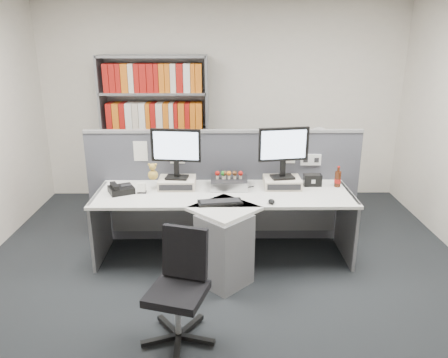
{
  "coord_description": "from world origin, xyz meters",
  "views": [
    {
      "loc": [
        -0.04,
        -3.28,
        2.23
      ],
      "look_at": [
        0.0,
        0.65,
        0.92
      ],
      "focal_mm": 34.57,
      "sensor_mm": 36.0,
      "label": 1
    }
  ],
  "objects_px": {
    "monitor_left": "(176,149)",
    "monitor_right": "(284,148)",
    "desk_calendar": "(142,189)",
    "shelving_unit": "(156,133)",
    "filing_cabinet": "(315,188)",
    "speaker": "(312,180)",
    "mouse": "(271,202)",
    "cola_bottle": "(338,179)",
    "desktop_pc": "(229,183)",
    "desk_phone": "(121,189)",
    "office_chair": "(180,284)",
    "keyboard": "(220,202)",
    "desk": "(224,225)",
    "desk_fan": "(318,140)"
  },
  "relations": [
    {
      "from": "monitor_left",
      "to": "monitor_right",
      "type": "height_order",
      "value": "monitor_right"
    },
    {
      "from": "desk_calendar",
      "to": "shelving_unit",
      "type": "relative_size",
      "value": 0.05
    },
    {
      "from": "shelving_unit",
      "to": "filing_cabinet",
      "type": "height_order",
      "value": "shelving_unit"
    },
    {
      "from": "monitor_right",
      "to": "speaker",
      "type": "relative_size",
      "value": 2.88
    },
    {
      "from": "shelving_unit",
      "to": "mouse",
      "type": "bearing_deg",
      "value": -55.06
    },
    {
      "from": "desk_calendar",
      "to": "shelving_unit",
      "type": "distance_m",
      "value": 1.64
    },
    {
      "from": "cola_bottle",
      "to": "monitor_left",
      "type": "bearing_deg",
      "value": -179.77
    },
    {
      "from": "cola_bottle",
      "to": "shelving_unit",
      "type": "distance_m",
      "value": 2.56
    },
    {
      "from": "desk_calendar",
      "to": "shelving_unit",
      "type": "bearing_deg",
      "value": 92.48
    },
    {
      "from": "desktop_pc",
      "to": "mouse",
      "type": "distance_m",
      "value": 0.61
    },
    {
      "from": "monitor_left",
      "to": "desk_calendar",
      "type": "height_order",
      "value": "monitor_left"
    },
    {
      "from": "desk_phone",
      "to": "office_chair",
      "type": "xyz_separation_m",
      "value": [
        0.7,
        -1.27,
        -0.3
      ]
    },
    {
      "from": "monitor_right",
      "to": "filing_cabinet",
      "type": "bearing_deg",
      "value": 59.95
    },
    {
      "from": "monitor_right",
      "to": "keyboard",
      "type": "bearing_deg",
      "value": -144.55
    },
    {
      "from": "monitor_right",
      "to": "office_chair",
      "type": "height_order",
      "value": "monitor_right"
    },
    {
      "from": "desk",
      "to": "monitor_right",
      "type": "bearing_deg",
      "value": 32.07
    },
    {
      "from": "office_chair",
      "to": "monitor_right",
      "type": "bearing_deg",
      "value": 56.36
    },
    {
      "from": "monitor_left",
      "to": "desk_calendar",
      "type": "distance_m",
      "value": 0.53
    },
    {
      "from": "speaker",
      "to": "filing_cabinet",
      "type": "height_order",
      "value": "speaker"
    },
    {
      "from": "keyboard",
      "to": "speaker",
      "type": "relative_size",
      "value": 2.35
    },
    {
      "from": "desk_phone",
      "to": "speaker",
      "type": "height_order",
      "value": "speaker"
    },
    {
      "from": "desk_calendar",
      "to": "desk_fan",
      "type": "distance_m",
      "value": 2.36
    },
    {
      "from": "mouse",
      "to": "cola_bottle",
      "type": "relative_size",
      "value": 0.45
    },
    {
      "from": "shelving_unit",
      "to": "desk_fan",
      "type": "xyz_separation_m",
      "value": [
        2.1,
        -0.45,
        0.01
      ]
    },
    {
      "from": "desk",
      "to": "cola_bottle",
      "type": "bearing_deg",
      "value": 18.07
    },
    {
      "from": "desktop_pc",
      "to": "speaker",
      "type": "bearing_deg",
      "value": 3.11
    },
    {
      "from": "desktop_pc",
      "to": "desk_phone",
      "type": "height_order",
      "value": "desk_phone"
    },
    {
      "from": "filing_cabinet",
      "to": "desk_fan",
      "type": "height_order",
      "value": "desk_fan"
    },
    {
      "from": "shelving_unit",
      "to": "filing_cabinet",
      "type": "relative_size",
      "value": 2.86
    },
    {
      "from": "desk_phone",
      "to": "office_chair",
      "type": "relative_size",
      "value": 0.36
    },
    {
      "from": "desk_calendar",
      "to": "filing_cabinet",
      "type": "bearing_deg",
      "value": 30.2
    },
    {
      "from": "monitor_left",
      "to": "speaker",
      "type": "bearing_deg",
      "value": 1.71
    },
    {
      "from": "office_chair",
      "to": "desktop_pc",
      "type": "bearing_deg",
      "value": 74.51
    },
    {
      "from": "desk_calendar",
      "to": "desk_phone",
      "type": "bearing_deg",
      "value": 178.37
    },
    {
      "from": "monitor_right",
      "to": "desktop_pc",
      "type": "distance_m",
      "value": 0.67
    },
    {
      "from": "desk",
      "to": "office_chair",
      "type": "distance_m",
      "value": 1.1
    },
    {
      "from": "desk_fan",
      "to": "monitor_right",
      "type": "bearing_deg",
      "value": -120.05
    },
    {
      "from": "monitor_left",
      "to": "monitor_right",
      "type": "bearing_deg",
      "value": 0.0
    },
    {
      "from": "desk_phone",
      "to": "filing_cabinet",
      "type": "relative_size",
      "value": 0.43
    },
    {
      "from": "keyboard",
      "to": "shelving_unit",
      "type": "distance_m",
      "value": 2.13
    },
    {
      "from": "speaker",
      "to": "cola_bottle",
      "type": "distance_m",
      "value": 0.26
    },
    {
      "from": "filing_cabinet",
      "to": "desk_fan",
      "type": "bearing_deg",
      "value": -90.0
    },
    {
      "from": "desk_phone",
      "to": "desk_fan",
      "type": "xyz_separation_m",
      "value": [
        2.24,
        1.17,
        0.22
      ]
    },
    {
      "from": "desk_calendar",
      "to": "cola_bottle",
      "type": "distance_m",
      "value": 2.03
    },
    {
      "from": "desk_calendar",
      "to": "monitor_left",
      "type": "bearing_deg",
      "value": 25.74
    },
    {
      "from": "desk_phone",
      "to": "desk_calendar",
      "type": "bearing_deg",
      "value": -1.63
    },
    {
      "from": "mouse",
      "to": "monitor_left",
      "type": "bearing_deg",
      "value": 153.57
    },
    {
      "from": "desk_fan",
      "to": "mouse",
      "type": "bearing_deg",
      "value": -116.89
    },
    {
      "from": "desk",
      "to": "desk_calendar",
      "type": "relative_size",
      "value": 24.48
    },
    {
      "from": "desktop_pc",
      "to": "cola_bottle",
      "type": "distance_m",
      "value": 1.14
    }
  ]
}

